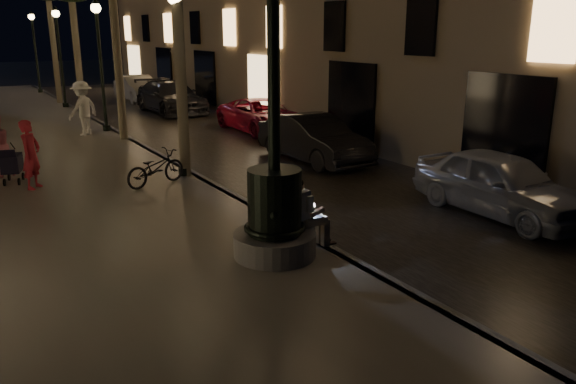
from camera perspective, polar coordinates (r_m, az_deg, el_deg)
ground at (r=21.74m, az=-16.47°, el=5.17°), size 120.00×120.00×0.00m
cobble_lane at (r=22.68m, az=-9.13°, el=6.08°), size 6.00×45.00×0.02m
promenade at (r=21.08m, az=-27.02°, el=4.02°), size 8.00×45.00×0.20m
curb_strip at (r=21.72m, az=-16.49°, el=5.43°), size 0.25×45.00×0.20m
fountain_lamppost at (r=9.27m, az=-1.38°, el=-0.62°), size 1.40×1.40×5.21m
seated_man_laptop at (r=9.67m, az=1.77°, el=-1.91°), size 0.92×0.31×1.29m
lamp_curb_a at (r=14.64m, az=-11.13°, el=13.30°), size 0.36×0.36×4.81m
lamp_curb_b at (r=22.30m, az=-18.61°, el=13.65°), size 0.36×0.36×4.81m
lamp_curb_c at (r=30.14m, az=-22.24°, el=13.73°), size 0.36×0.36×4.81m
lamp_curb_d at (r=38.05m, az=-24.37°, el=13.76°), size 0.36×0.36×4.81m
stroller at (r=15.52m, az=-26.26°, el=2.61°), size 0.59×0.99×1.00m
car_front at (r=12.92m, az=20.82°, el=0.80°), size 1.75×4.15×1.40m
car_second at (r=17.15m, az=2.61°, el=5.43°), size 1.58×4.32×1.41m
car_third at (r=22.37m, az=-2.67°, el=7.77°), size 2.20×4.66×1.29m
car_rear at (r=28.23m, az=-11.83°, el=9.44°), size 2.29×5.33×1.53m
car_fifth at (r=33.33m, az=-15.04°, el=10.14°), size 1.60×4.42×1.45m
pedestrian_red at (r=14.73m, az=-24.66°, el=3.48°), size 0.69×0.72×1.66m
pedestrian_white at (r=21.77m, az=-20.13°, el=7.99°), size 1.44×1.27×1.94m
bicycle at (r=14.13m, az=-13.32°, el=2.39°), size 1.74×1.05×0.87m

